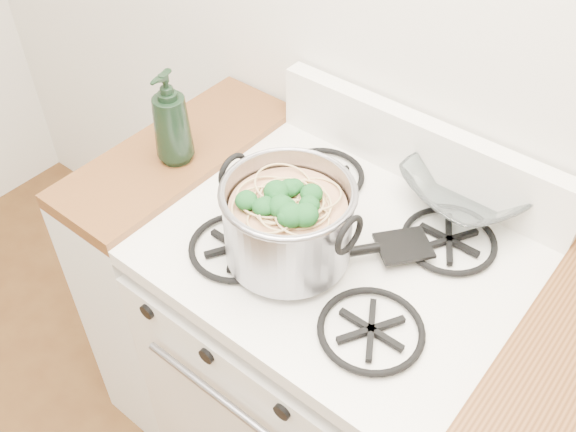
{
  "coord_description": "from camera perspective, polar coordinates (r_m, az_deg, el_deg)",
  "views": [
    {
      "loc": [
        0.5,
        0.46,
        1.9
      ],
      "look_at": [
        -0.07,
        1.16,
        1.03
      ],
      "focal_mm": 40.0,
      "sensor_mm": 36.0,
      "label": 1
    }
  ],
  "objects": [
    {
      "name": "counter_left",
      "position": [
        1.93,
        -8.23,
        -4.84
      ],
      "size": [
        0.25,
        0.65,
        0.92
      ],
      "color": "silver",
      "rests_on": "ground"
    },
    {
      "name": "gas_range",
      "position": [
        1.74,
        3.9,
        -13.37
      ],
      "size": [
        0.76,
        0.66,
        0.92
      ],
      "color": "white",
      "rests_on": "ground"
    },
    {
      "name": "glass_bowl",
      "position": [
        1.49,
        15.62,
        1.82
      ],
      "size": [
        0.14,
        0.14,
        0.03
      ],
      "primitive_type": "imported",
      "rotation": [
        0.0,
        0.0,
        -0.38
      ],
      "color": "white",
      "rests_on": "gas_range"
    },
    {
      "name": "bottle",
      "position": [
        1.51,
        -10.38,
        8.6
      ],
      "size": [
        0.11,
        0.11,
        0.24
      ],
      "primitive_type": "imported",
      "rotation": [
        0.0,
        0.0,
        0.2
      ],
      "color": "black",
      "rests_on": "counter_left"
    },
    {
      "name": "spatula",
      "position": [
        1.35,
        10.28,
        -2.4
      ],
      "size": [
        0.42,
        0.42,
        0.02
      ],
      "primitive_type": null,
      "rotation": [
        0.0,
        0.0,
        -0.68
      ],
      "color": "black",
      "rests_on": "gas_range"
    },
    {
      "name": "stock_pot",
      "position": [
        1.27,
        -0.0,
        -0.58
      ],
      "size": [
        0.3,
        0.27,
        0.18
      ],
      "color": "gray",
      "rests_on": "gas_range"
    }
  ]
}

